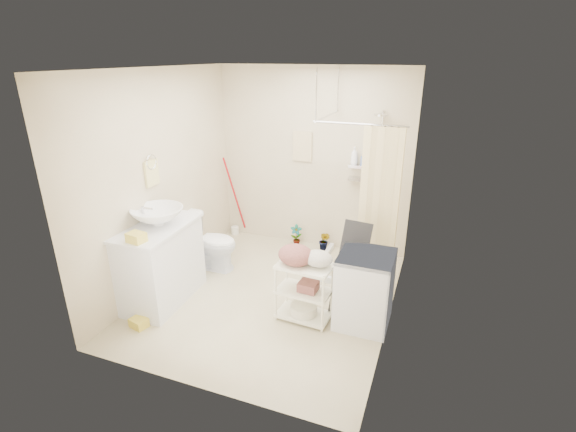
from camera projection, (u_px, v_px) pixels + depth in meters
name	position (u px, v px, depth m)	size (l,w,h in m)	color
floor	(271.00, 295.00, 5.05)	(3.20, 3.20, 0.00)	beige
ceiling	(267.00, 68.00, 4.10)	(2.80, 3.20, 0.04)	silver
wall_back	(313.00, 161.00, 5.97)	(2.80, 0.04, 2.60)	beige
wall_front	(187.00, 255.00, 3.18)	(2.80, 0.04, 2.60)	beige
wall_left	(162.00, 181.00, 5.03)	(0.04, 3.20, 2.60)	beige
wall_right	(399.00, 209.00, 4.11)	(0.04, 3.20, 2.60)	beige
vanity	(161.00, 263.00, 4.82)	(0.60, 1.07, 0.94)	silver
sink	(158.00, 216.00, 4.65)	(0.58, 0.58, 0.20)	white
counter_basket	(136.00, 237.00, 4.23)	(0.18, 0.14, 0.10)	gold
floor_basket	(139.00, 321.00, 4.45)	(0.26, 0.20, 0.14)	gold
toilet	(210.00, 242.00, 5.59)	(0.42, 0.74, 0.75)	white
mop	(233.00, 197.00, 6.54)	(0.12, 0.12, 1.27)	#A60911
potted_plant_a	(296.00, 236.00, 6.29)	(0.18, 0.12, 0.34)	brown
potted_plant_b	(324.00, 241.00, 6.15)	(0.17, 0.13, 0.30)	brown
hanging_towel	(302.00, 146.00, 5.93)	(0.28, 0.03, 0.42)	beige
towel_ring	(151.00, 171.00, 4.79)	(0.04, 0.22, 0.34)	#E9DE8A
tp_holder	(172.00, 224.00, 5.27)	(0.08, 0.12, 0.14)	white
shower	(363.00, 195.00, 5.30)	(1.10, 1.10, 2.10)	silver
shampoo_bottle_a	(354.00, 156.00, 5.64)	(0.09, 0.09, 0.24)	white
shampoo_bottle_b	(365.00, 158.00, 5.62)	(0.08, 0.09, 0.19)	#4B69B7
washing_machine	(364.00, 289.00, 4.41)	(0.56, 0.57, 0.81)	silver
laundry_rack	(304.00, 287.00, 4.47)	(0.58, 0.34, 0.79)	white
ironing_board	(350.00, 268.00, 4.57)	(0.31, 0.09, 1.08)	black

